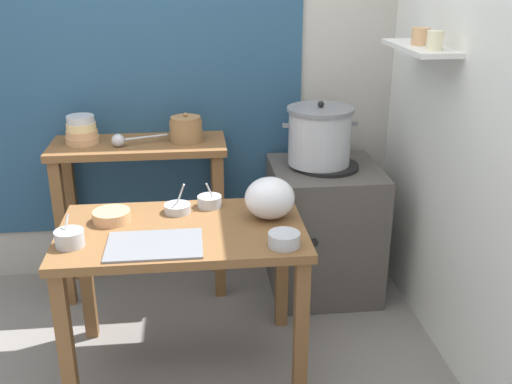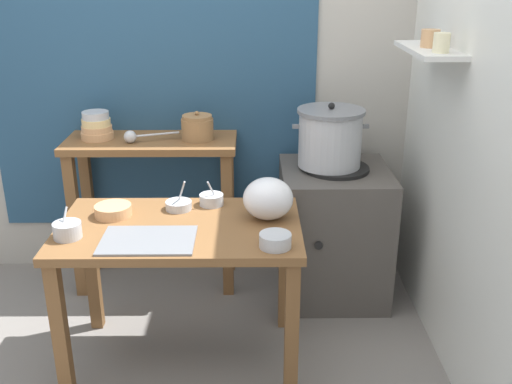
{
  "view_description": "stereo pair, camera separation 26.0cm",
  "coord_description": "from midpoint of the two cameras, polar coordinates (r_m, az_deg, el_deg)",
  "views": [
    {
      "loc": [
        0.16,
        -2.38,
        1.83
      ],
      "look_at": [
        0.45,
        0.21,
        0.82
      ],
      "focal_mm": 41.71,
      "sensor_mm": 36.0,
      "label": 1
    },
    {
      "loc": [
        0.42,
        -2.39,
        1.83
      ],
      "look_at": [
        0.45,
        0.21,
        0.82
      ],
      "focal_mm": 41.71,
      "sensor_mm": 36.0,
      "label": 2
    }
  ],
  "objects": [
    {
      "name": "ground_plane",
      "position": [
        3.02,
        -10.95,
        -16.57
      ],
      "size": [
        9.0,
        9.0,
        0.0
      ],
      "primitive_type": "plane",
      "color": "gray"
    },
    {
      "name": "wall_back",
      "position": [
        3.53,
        -9.8,
        12.3
      ],
      "size": [
        4.4,
        0.12,
        2.6
      ],
      "color": "#B2ADA3",
      "rests_on": "ground"
    },
    {
      "name": "prep_bowl_2",
      "position": [
        2.9,
        -7.05,
        -0.89
      ],
      "size": [
        0.12,
        0.12,
        0.13
      ],
      "color": "#B7BABF",
      "rests_on": "prep_table"
    },
    {
      "name": "prep_bowl_0",
      "position": [
        2.86,
        -10.15,
        -1.54
      ],
      "size": [
        0.13,
        0.13,
        0.15
      ],
      "color": "#B7BABF",
      "rests_on": "prep_table"
    },
    {
      "name": "wall_right",
      "position": [
        2.86,
        16.87,
        9.63
      ],
      "size": [
        0.3,
        3.2,
        2.6
      ],
      "color": "silver",
      "rests_on": "ground"
    },
    {
      "name": "plastic_bag",
      "position": [
        2.72,
        -1.41,
        -0.64
      ],
      "size": [
        0.23,
        0.21,
        0.2
      ],
      "primitive_type": "ellipsoid",
      "color": "white",
      "rests_on": "prep_table"
    },
    {
      "name": "prep_bowl_1",
      "position": [
        2.82,
        -16.28,
        -2.25
      ],
      "size": [
        0.17,
        0.17,
        0.05
      ],
      "color": "tan",
      "rests_on": "prep_table"
    },
    {
      "name": "prep_table",
      "position": [
        2.74,
        -9.73,
        -5.58
      ],
      "size": [
        1.1,
        0.66,
        0.72
      ],
      "color": "brown",
      "rests_on": "ground"
    },
    {
      "name": "back_shelf_table",
      "position": [
        3.44,
        -13.13,
        1.08
      ],
      "size": [
        0.96,
        0.4,
        0.9
      ],
      "color": "brown",
      "rests_on": "ground"
    },
    {
      "name": "prep_bowl_4",
      "position": [
        2.64,
        -20.2,
        -4.19
      ],
      "size": [
        0.12,
        0.12,
        0.13
      ],
      "color": "#B7BABF",
      "rests_on": "prep_table"
    },
    {
      "name": "steamer_pot",
      "position": [
        3.28,
        3.86,
        5.39
      ],
      "size": [
        0.41,
        0.37,
        0.35
      ],
      "color": "#B7BABF",
      "rests_on": "stove_block"
    },
    {
      "name": "clay_pot",
      "position": [
        3.33,
        -8.98,
        5.94
      ],
      "size": [
        0.18,
        0.18,
        0.16
      ],
      "color": "olive",
      "rests_on": "back_shelf_table"
    },
    {
      "name": "prep_bowl_3",
      "position": [
        2.48,
        -0.29,
        -4.58
      ],
      "size": [
        0.14,
        0.14,
        0.06
      ],
      "color": "#B7BABF",
      "rests_on": "prep_table"
    },
    {
      "name": "bowl_stack_enamel",
      "position": [
        3.43,
        -18.51,
        5.57
      ],
      "size": [
        0.18,
        0.18,
        0.16
      ],
      "color": "tan",
      "rests_on": "back_shelf_table"
    },
    {
      "name": "ladle",
      "position": [
        3.32,
        -15.07,
        4.79
      ],
      "size": [
        0.3,
        0.13,
        0.07
      ],
      "color": "#B7BABF",
      "rests_on": "back_shelf_table"
    },
    {
      "name": "stove_block",
      "position": [
        3.46,
        4.35,
        -3.59
      ],
      "size": [
        0.6,
        0.61,
        0.78
      ],
      "color": "#4C4742",
      "rests_on": "ground"
    },
    {
      "name": "serving_tray",
      "position": [
        2.55,
        -12.62,
        -5.04
      ],
      "size": [
        0.4,
        0.28,
        0.01
      ],
      "primitive_type": "cube",
      "color": "slate",
      "rests_on": "prep_table"
    }
  ]
}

